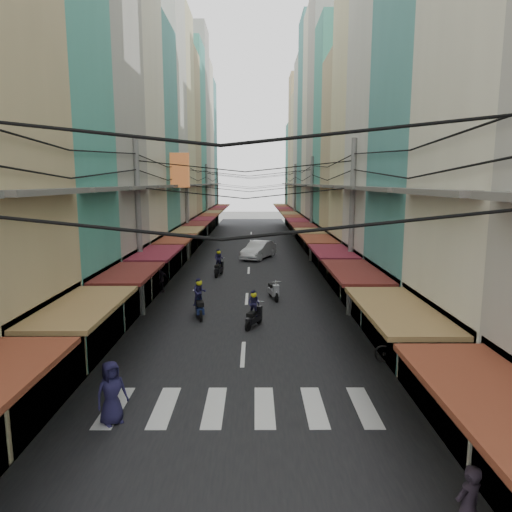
{
  "coord_description": "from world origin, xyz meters",
  "views": [
    {
      "loc": [
        0.43,
        -17.91,
        6.24
      ],
      "look_at": [
        0.49,
        4.04,
        2.68
      ],
      "focal_mm": 32.0,
      "sensor_mm": 36.0,
      "label": 1
    }
  ],
  "objects_px": {
    "bicycle": "(402,365)",
    "market_umbrella": "(503,361)",
    "white_car": "(259,259)",
    "traffic_sign": "(380,281)"
  },
  "relations": [
    {
      "from": "bicycle",
      "to": "market_umbrella",
      "type": "distance_m",
      "value": 5.91
    },
    {
      "from": "white_car",
      "to": "bicycle",
      "type": "relative_size",
      "value": 2.83
    },
    {
      "from": "white_car",
      "to": "traffic_sign",
      "type": "relative_size",
      "value": 1.56
    },
    {
      "from": "market_umbrella",
      "to": "traffic_sign",
      "type": "relative_size",
      "value": 0.82
    },
    {
      "from": "white_car",
      "to": "market_umbrella",
      "type": "bearing_deg",
      "value": -56.38
    },
    {
      "from": "traffic_sign",
      "to": "white_car",
      "type": "bearing_deg",
      "value": 103.12
    },
    {
      "from": "white_car",
      "to": "bicycle",
      "type": "distance_m",
      "value": 22.74
    },
    {
      "from": "bicycle",
      "to": "market_umbrella",
      "type": "height_order",
      "value": "market_umbrella"
    },
    {
      "from": "bicycle",
      "to": "market_umbrella",
      "type": "relative_size",
      "value": 0.67
    },
    {
      "from": "bicycle",
      "to": "traffic_sign",
      "type": "xyz_separation_m",
      "value": [
        -0.18,
        2.51,
        2.42
      ]
    }
  ]
}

